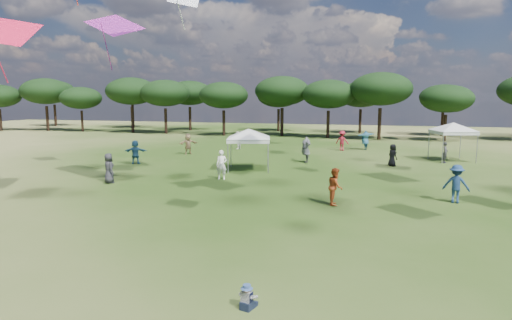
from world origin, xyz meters
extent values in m
cylinder|color=black|center=(-49.10, 43.01, 1.55)|extent=(0.35, 0.35, 3.09)
cylinder|color=black|center=(-42.82, 45.10, 1.76)|extent=(0.40, 0.40, 3.51)
ellipsoid|color=black|center=(-42.82, 45.10, 5.62)|extent=(6.82, 6.82, 3.68)
cylinder|color=black|center=(-36.96, 45.10, 1.46)|extent=(0.33, 0.33, 2.92)
ellipsoid|color=black|center=(-36.96, 45.10, 4.67)|extent=(5.67, 5.67, 3.06)
cylinder|color=black|center=(-29.06, 45.29, 1.75)|extent=(0.40, 0.40, 3.49)
ellipsoid|color=black|center=(-29.06, 45.29, 5.59)|extent=(6.79, 6.79, 3.66)
cylinder|color=black|center=(-23.92, 45.02, 1.66)|extent=(0.38, 0.38, 3.32)
ellipsoid|color=black|center=(-23.92, 45.02, 5.31)|extent=(6.44, 6.44, 3.47)
cylinder|color=black|center=(-15.51, 44.30, 1.57)|extent=(0.36, 0.36, 3.14)
ellipsoid|color=black|center=(-15.51, 44.30, 5.03)|extent=(6.11, 6.11, 3.29)
cylinder|color=black|center=(-8.39, 45.81, 1.73)|extent=(0.40, 0.40, 3.46)
ellipsoid|color=black|center=(-8.39, 45.81, 5.54)|extent=(6.73, 6.73, 3.63)
cylinder|color=black|center=(-2.58, 44.63, 1.61)|extent=(0.37, 0.37, 3.21)
ellipsoid|color=black|center=(-2.58, 44.63, 5.14)|extent=(6.24, 6.24, 3.36)
cylinder|color=black|center=(3.26, 44.18, 1.78)|extent=(0.41, 0.41, 3.56)
ellipsoid|color=black|center=(3.26, 44.18, 5.69)|extent=(6.91, 6.91, 3.73)
cylinder|color=black|center=(10.19, 44.51, 1.44)|extent=(0.33, 0.33, 2.88)
ellipsoid|color=black|center=(10.19, 44.51, 4.61)|extent=(5.60, 5.60, 3.02)
cylinder|color=black|center=(-48.93, 53.79, 1.78)|extent=(0.41, 0.41, 3.56)
ellipsoid|color=black|center=(-48.93, 53.79, 5.70)|extent=(6.92, 6.92, 3.73)
cylinder|color=black|center=(-34.09, 53.56, 1.81)|extent=(0.41, 0.41, 3.62)
ellipsoid|color=black|center=(-34.09, 53.56, 5.80)|extent=(7.03, 7.03, 3.79)
cylinder|color=black|center=(-23.40, 51.57, 1.68)|extent=(0.39, 0.39, 3.37)
ellipsoid|color=black|center=(-23.40, 51.57, 5.39)|extent=(6.54, 6.54, 3.53)
cylinder|color=black|center=(-10.52, 53.31, 1.56)|extent=(0.36, 0.36, 3.11)
ellipsoid|color=black|center=(-10.52, 53.31, 4.98)|extent=(6.05, 6.05, 3.26)
cylinder|color=black|center=(0.83, 52.52, 1.60)|extent=(0.37, 0.37, 3.20)
ellipsoid|color=black|center=(0.83, 52.52, 5.12)|extent=(6.21, 6.21, 3.35)
cylinder|color=black|center=(10.82, 51.34, 1.50)|extent=(0.34, 0.34, 2.99)
ellipsoid|color=black|center=(10.82, 51.34, 4.79)|extent=(5.81, 5.81, 3.13)
cylinder|color=gray|center=(-6.06, 19.00, 1.02)|extent=(0.06, 0.06, 2.04)
cylinder|color=gray|center=(-3.59, 19.66, 1.02)|extent=(0.06, 0.06, 2.04)
cylinder|color=gray|center=(-6.72, 21.47, 1.02)|extent=(0.06, 0.06, 2.04)
cylinder|color=gray|center=(-4.25, 22.13, 1.02)|extent=(0.06, 0.06, 2.04)
cube|color=silver|center=(-5.15, 20.57, 1.99)|extent=(3.32, 3.32, 0.25)
pyramid|color=silver|center=(-5.15, 20.57, 2.72)|extent=(5.34, 5.34, 0.60)
cylinder|color=gray|center=(7.61, 26.90, 1.11)|extent=(0.06, 0.06, 2.23)
cylinder|color=gray|center=(9.99, 27.61, 1.11)|extent=(0.06, 0.06, 2.23)
cylinder|color=gray|center=(6.91, 29.28, 1.11)|extent=(0.06, 0.06, 2.23)
cylinder|color=gray|center=(9.29, 29.99, 1.11)|extent=(0.06, 0.06, 2.23)
cube|color=silver|center=(8.45, 28.44, 2.18)|extent=(3.28, 3.28, 0.25)
pyramid|color=silver|center=(8.45, 28.44, 2.90)|extent=(5.16, 5.16, 0.60)
cube|color=black|center=(0.23, 2.41, 0.10)|extent=(0.30, 0.30, 0.19)
cube|color=black|center=(0.19, 2.60, 0.05)|extent=(0.15, 0.24, 0.10)
cube|color=black|center=(0.36, 2.56, 0.05)|extent=(0.15, 0.24, 0.10)
cube|color=white|center=(0.23, 2.41, 0.30)|extent=(0.27, 0.22, 0.25)
cylinder|color=white|center=(0.10, 2.51, 0.30)|extent=(0.14, 0.25, 0.15)
cylinder|color=white|center=(0.39, 2.43, 0.30)|extent=(0.14, 0.25, 0.15)
sphere|color=#E0B293|center=(0.23, 2.41, 0.47)|extent=(0.17, 0.17, 0.17)
cone|color=#486DA8|center=(0.23, 2.41, 0.51)|extent=(0.28, 0.28, 0.03)
cylinder|color=#486DA8|center=(0.23, 2.41, 0.55)|extent=(0.18, 0.18, 0.07)
imported|color=#947751|center=(-12.30, 26.62, 0.88)|extent=(1.55, 1.49, 1.76)
imported|color=#2B2A2F|center=(-11.38, 14.12, 0.84)|extent=(0.98, 0.91, 1.68)
imported|color=#313036|center=(7.83, 27.21, 0.77)|extent=(0.52, 0.64, 1.53)
imported|color=navy|center=(6.49, 14.44, 0.88)|extent=(1.25, 0.89, 1.75)
imported|color=#24516C|center=(2.00, 33.86, 0.89)|extent=(1.85, 2.06, 1.78)
imported|color=#2B5D83|center=(-13.72, 20.72, 0.86)|extent=(1.68, 0.98, 1.73)
imported|color=maroon|center=(0.01, 32.60, 0.90)|extent=(1.30, 0.96, 1.81)
imported|color=#AD431C|center=(1.25, 12.59, 0.83)|extent=(0.72, 0.87, 1.66)
imported|color=#4F4F54|center=(-2.01, 24.70, 0.96)|extent=(1.32, 2.44, 1.91)
imported|color=black|center=(4.07, 24.62, 0.78)|extent=(0.85, 0.90, 1.55)
imported|color=white|center=(-9.43, 31.17, 0.82)|extent=(0.72, 0.87, 1.63)
imported|color=white|center=(-5.71, 16.90, 0.86)|extent=(0.69, 0.52, 1.72)
plane|color=#99268F|center=(-10.15, 13.47, 8.40)|extent=(3.30, 2.93, 1.72)
plane|color=#ED1B44|center=(-11.94, 8.63, 7.46)|extent=(2.77, 2.83, 1.54)
camera|label=1|loc=(2.88, -6.28, 4.75)|focal=30.00mm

